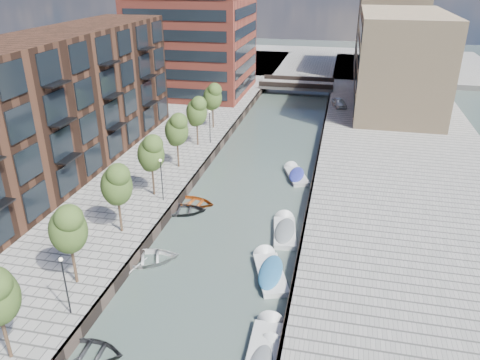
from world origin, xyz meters
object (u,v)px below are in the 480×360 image
(sloop_4, at_px, (181,213))
(tree_5, at_px, (197,111))
(tree_1, at_px, (68,227))
(tree_3, at_px, (151,152))
(tree_6, at_px, (212,96))
(motorboat_4, at_px, (285,230))
(motorboat_2, at_px, (266,346))
(motorboat_0, at_px, (269,271))
(car, at_px, (339,102))
(sloop_2, at_px, (193,204))
(tree_4, at_px, (177,129))
(sloop_3, at_px, (147,262))
(sloop_1, at_px, (88,355))
(tree_2, at_px, (116,183))
(motorboat_3, at_px, (295,175))
(bridge, at_px, (297,85))

(sloop_4, bearing_deg, tree_5, -0.73)
(tree_1, distance_m, tree_3, 14.00)
(tree_6, xyz_separation_m, motorboat_4, (12.93, -23.66, -5.10))
(motorboat_4, bearing_deg, tree_5, 127.82)
(motorboat_2, bearing_deg, sloop_4, 125.04)
(motorboat_2, bearing_deg, motorboat_0, 97.75)
(tree_5, distance_m, tree_6, 7.00)
(tree_5, distance_m, motorboat_4, 21.70)
(tree_5, xyz_separation_m, motorboat_2, (13.63, -30.22, -5.20))
(motorboat_2, height_order, car, car)
(sloop_2, distance_m, car, 36.74)
(tree_1, height_order, tree_3, same)
(tree_3, bearing_deg, tree_4, 90.00)
(tree_4, bearing_deg, sloop_3, -79.28)
(tree_5, height_order, sloop_3, tree_5)
(motorboat_4, bearing_deg, tree_1, -138.76)
(tree_4, height_order, sloop_3, tree_4)
(motorboat_0, relative_size, motorboat_4, 1.05)
(sloop_1, distance_m, motorboat_0, 13.77)
(sloop_2, bearing_deg, sloop_3, -176.55)
(tree_5, distance_m, sloop_3, 24.17)
(sloop_4, bearing_deg, tree_2, 139.58)
(tree_5, xyz_separation_m, motorboat_3, (12.52, -4.69, -5.11))
(motorboat_0, xyz_separation_m, motorboat_2, (1.01, -7.44, -0.11))
(tree_5, bearing_deg, sloop_4, -78.48)
(bridge, height_order, motorboat_2, bridge)
(sloop_1, bearing_deg, tree_4, 3.95)
(tree_1, relative_size, sloop_2, 1.41)
(tree_1, bearing_deg, sloop_1, -55.53)
(tree_3, xyz_separation_m, tree_4, (0.00, 7.00, 0.00))
(sloop_1, bearing_deg, tree_2, 12.45)
(tree_5, bearing_deg, sloop_3, -82.44)
(tree_6, bearing_deg, tree_4, -90.00)
(sloop_1, xyz_separation_m, motorboat_3, (9.01, 28.42, 0.20))
(tree_6, distance_m, car, 21.90)
(tree_3, bearing_deg, sloop_1, -79.60)
(tree_3, bearing_deg, sloop_4, -21.35)
(sloop_1, relative_size, sloop_4, 0.94)
(tree_5, xyz_separation_m, sloop_1, (3.51, -33.11, -5.31))
(tree_1, height_order, tree_5, same)
(tree_5, relative_size, motorboat_3, 1.13)
(sloop_2, xyz_separation_m, motorboat_3, (8.88, 8.61, 0.20))
(bridge, bearing_deg, tree_5, -104.44)
(bridge, xyz_separation_m, tree_4, (-8.50, -40.00, 3.92))
(sloop_1, bearing_deg, motorboat_2, -77.79)
(sloop_1, bearing_deg, sloop_2, -4.08)
(tree_2, bearing_deg, tree_1, -90.00)
(tree_6, xyz_separation_m, motorboat_0, (12.61, -29.78, -5.09))
(sloop_3, xyz_separation_m, motorboat_3, (9.42, 18.68, 0.20))
(bridge, bearing_deg, tree_4, -102.00)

